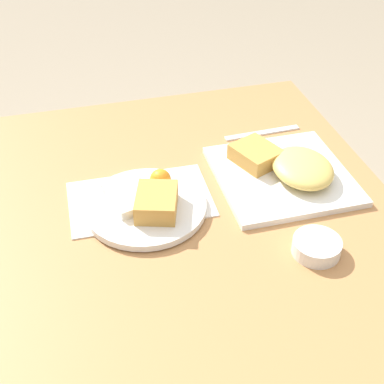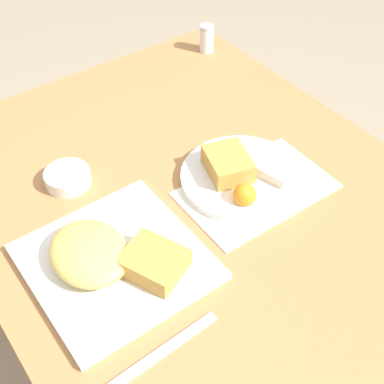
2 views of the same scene
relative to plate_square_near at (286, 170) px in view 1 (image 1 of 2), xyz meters
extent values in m
cube|color=#B27A47|center=(-0.07, 0.22, -0.04)|extent=(1.00, 0.82, 0.04)
cylinder|color=olive|center=(0.37, -0.13, -0.40)|extent=(0.05, 0.05, 0.68)
cylinder|color=olive|center=(0.37, 0.57, -0.40)|extent=(0.05, 0.05, 0.68)
cube|color=silver|center=(0.01, 0.32, -0.02)|extent=(0.18, 0.29, 0.00)
cube|color=white|center=(0.00, 0.01, -0.01)|extent=(0.28, 0.28, 0.01)
ellipsoid|color=#EAC660|center=(-0.02, -0.03, 0.01)|extent=(0.15, 0.12, 0.04)
cube|color=gold|center=(0.06, 0.05, 0.01)|extent=(0.12, 0.11, 0.04)
cylinder|color=white|center=(-0.03, 0.31, -0.01)|extent=(0.24, 0.24, 0.01)
cube|color=gold|center=(-0.06, 0.29, 0.02)|extent=(0.12, 0.10, 0.04)
cube|color=silver|center=(-0.01, 0.35, 0.01)|extent=(0.12, 0.07, 0.02)
sphere|color=orange|center=(0.02, 0.27, 0.01)|extent=(0.04, 0.04, 0.04)
cylinder|color=white|center=(-0.23, 0.03, -0.01)|extent=(0.09, 0.09, 0.03)
cylinder|color=#D1B775|center=(-0.23, 0.03, 0.01)|extent=(0.07, 0.07, 0.00)
cube|color=silver|center=(0.18, -0.02, -0.02)|extent=(0.02, 0.19, 0.00)
camera|label=1|loc=(-0.84, 0.43, 0.67)|focal=50.00mm
camera|label=2|loc=(0.52, -0.22, 0.70)|focal=50.00mm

